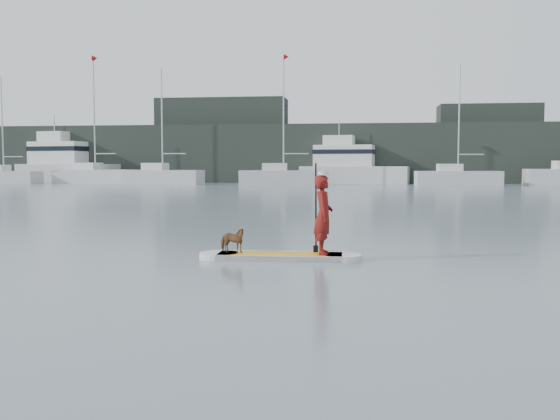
# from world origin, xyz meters

# --- Properties ---
(ground) EXTENTS (140.00, 140.00, 0.00)m
(ground) POSITION_xyz_m (0.00, 0.00, 0.00)
(ground) COLOR slate
(ground) RESTS_ON ground
(paddleboard) EXTENTS (3.30, 0.88, 0.12)m
(paddleboard) POSITION_xyz_m (3.62, -0.54, 0.06)
(paddleboard) COLOR gold
(paddleboard) RESTS_ON ground
(paddler) EXTENTS (0.39, 0.58, 1.58)m
(paddler) POSITION_xyz_m (4.49, -0.51, 0.91)
(paddler) COLOR maroon
(paddler) RESTS_ON paddleboard
(white_cap) EXTENTS (0.22, 0.22, 0.07)m
(white_cap) POSITION_xyz_m (4.49, -0.51, 1.74)
(white_cap) COLOR silver
(white_cap) RESTS_ON paddler
(dog) EXTENTS (0.67, 0.46, 0.52)m
(dog) POSITION_xyz_m (2.64, -0.57, 0.38)
(dog) COLOR brown
(dog) RESTS_ON paddleboard
(paddle) EXTENTS (0.10, 0.30, 2.00)m
(paddle) POSITION_xyz_m (4.32, -0.26, 0.80)
(paddle) COLOR black
(paddle) RESTS_ON ground
(sailboat_a) EXTENTS (7.38, 2.74, 10.53)m
(sailboat_a) POSITION_xyz_m (-30.14, 44.84, 0.74)
(sailboat_a) COLOR beige
(sailboat_a) RESTS_ON ground
(sailboat_b) EXTENTS (8.80, 4.00, 12.60)m
(sailboat_b) POSITION_xyz_m (-21.29, 46.41, 0.87)
(sailboat_b) COLOR beige
(sailboat_b) RESTS_ON ground
(sailboat_c) EXTENTS (7.77, 3.18, 10.88)m
(sailboat_c) POSITION_xyz_m (-13.68, 44.42, 0.81)
(sailboat_c) COLOR beige
(sailboat_c) RESTS_ON ground
(sailboat_d) EXTENTS (8.28, 3.35, 11.87)m
(sailboat_d) POSITION_xyz_m (-2.02, 43.82, 0.85)
(sailboat_d) COLOR beige
(sailboat_d) RESTS_ON ground
(sailboat_e) EXTENTS (7.55, 2.79, 10.78)m
(sailboat_e) POSITION_xyz_m (13.64, 44.50, 0.77)
(sailboat_e) COLOR beige
(sailboat_e) RESTS_ON ground
(motor_yacht_a) EXTENTS (10.78, 4.66, 6.26)m
(motor_yacht_a) POSITION_xyz_m (3.99, 48.85, 1.76)
(motor_yacht_a) COLOR beige
(motor_yacht_a) RESTS_ON ground
(motor_yacht_b) EXTENTS (11.20, 5.59, 7.07)m
(motor_yacht_b) POSITION_xyz_m (-26.04, 49.48, 1.99)
(motor_yacht_b) COLOR beige
(motor_yacht_b) RESTS_ON ground
(shore_mass) EXTENTS (90.00, 6.00, 6.00)m
(shore_mass) POSITION_xyz_m (0.00, 53.00, 3.00)
(shore_mass) COLOR black
(shore_mass) RESTS_ON ground
(shore_building_west) EXTENTS (14.00, 4.00, 9.00)m
(shore_building_west) POSITION_xyz_m (-10.00, 54.00, 4.50)
(shore_building_west) COLOR black
(shore_building_west) RESTS_ON ground
(shore_building_east) EXTENTS (10.00, 4.00, 8.00)m
(shore_building_east) POSITION_xyz_m (18.00, 54.00, 4.00)
(shore_building_east) COLOR black
(shore_building_east) RESTS_ON ground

